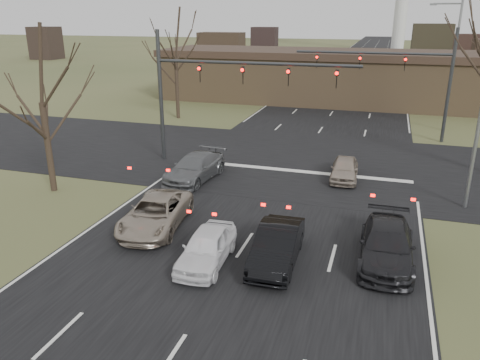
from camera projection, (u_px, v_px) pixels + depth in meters
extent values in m
plane|color=#444D29|center=(220.00, 284.00, 16.16)|extent=(360.00, 360.00, 0.00)
cube|color=black|center=(355.00, 77.00, 70.12)|extent=(14.00, 300.00, 0.02)
cube|color=black|center=(300.00, 161.00, 29.65)|extent=(200.00, 14.00, 0.02)
cube|color=olive|center=(360.00, 81.00, 49.01)|extent=(42.00, 10.00, 4.60)
cube|color=#38281E|center=(362.00, 55.00, 48.13)|extent=(42.40, 10.40, 0.70)
cylinder|color=#383A3D|center=(161.00, 97.00, 28.93)|extent=(0.24, 0.24, 8.00)
cylinder|color=#383A3D|center=(254.00, 63.00, 26.50)|extent=(12.00, 0.18, 0.18)
imported|color=black|center=(200.00, 74.00, 27.68)|extent=(0.16, 0.20, 1.00)
imported|color=black|center=(243.00, 75.00, 26.92)|extent=(0.16, 0.20, 1.00)
imported|color=black|center=(289.00, 77.00, 26.17)|extent=(0.16, 0.20, 1.00)
imported|color=black|center=(337.00, 79.00, 25.41)|extent=(0.16, 0.20, 1.00)
cylinder|color=#383A3D|center=(449.00, 87.00, 32.97)|extent=(0.24, 0.24, 8.00)
cylinder|color=#383A3D|center=(372.00, 53.00, 33.79)|extent=(11.00, 0.18, 0.18)
imported|color=black|center=(405.00, 64.00, 33.36)|extent=(0.16, 0.20, 1.00)
imported|color=black|center=(360.00, 63.00, 34.25)|extent=(0.16, 0.20, 1.00)
imported|color=black|center=(317.00, 61.00, 35.14)|extent=(0.16, 0.20, 1.00)
cylinder|color=gray|center=(453.00, 67.00, 36.09)|extent=(0.18, 0.18, 10.00)
cylinder|color=gray|center=(448.00, 4.00, 34.84)|extent=(2.00, 0.12, 0.12)
cube|color=gray|center=(433.00, 4.00, 35.14)|extent=(0.50, 0.25, 0.15)
cylinder|color=black|center=(48.00, 148.00, 24.04)|extent=(0.32, 0.32, 4.68)
cylinder|color=black|center=(177.00, 89.00, 41.46)|extent=(0.32, 0.32, 5.23)
imported|color=#A79987|center=(156.00, 213.00, 20.22)|extent=(2.87, 5.15, 1.36)
imported|color=white|center=(207.00, 247.00, 17.31)|extent=(1.72, 3.90, 1.31)
imported|color=black|center=(277.00, 245.00, 17.33)|extent=(1.68, 4.35, 1.41)
imported|color=black|center=(387.00, 245.00, 17.39)|extent=(2.00, 4.81, 1.39)
imported|color=slate|center=(195.00, 168.00, 26.17)|extent=(2.47, 5.10, 1.43)
imported|color=#AB9B8A|center=(344.00, 169.00, 26.25)|extent=(1.61, 3.70, 1.24)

